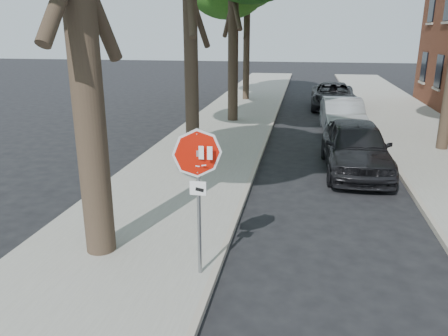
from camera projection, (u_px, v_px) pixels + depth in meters
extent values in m
plane|color=black|center=(239.00, 282.00, 7.64)|extent=(120.00, 120.00, 0.00)
cube|color=gray|center=(223.00, 130.00, 19.32)|extent=(4.00, 55.00, 0.12)
cube|color=gray|center=(427.00, 138.00, 17.86)|extent=(4.00, 55.00, 0.12)
cube|color=#9E9384|center=(270.00, 131.00, 18.96)|extent=(0.12, 55.00, 0.13)
cube|color=#9E9384|center=(375.00, 135.00, 18.21)|extent=(0.12, 55.00, 0.13)
cylinder|color=gray|center=(199.00, 204.00, 7.33)|extent=(0.06, 0.06, 2.60)
cube|color=#99999E|center=(197.00, 153.00, 7.04)|extent=(0.05, 0.06, 0.10)
cylinder|color=#99999E|center=(197.00, 153.00, 7.03)|extent=(0.76, 0.32, 0.82)
cylinder|color=white|center=(197.00, 153.00, 7.02)|extent=(0.76, 0.32, 0.82)
cylinder|color=red|center=(197.00, 153.00, 7.02)|extent=(0.68, 0.29, 0.74)
cube|color=white|center=(184.00, 152.00, 7.04)|extent=(0.08, 0.00, 0.22)
cube|color=white|center=(193.00, 152.00, 7.01)|extent=(0.08, 0.00, 0.22)
cube|color=white|center=(201.00, 153.00, 6.99)|extent=(0.08, 0.00, 0.22)
cube|color=white|center=(210.00, 153.00, 6.96)|extent=(0.08, 0.00, 0.22)
cube|color=silver|center=(191.00, 165.00, 7.08)|extent=(0.08, 0.00, 0.03)
cube|color=silver|center=(197.00, 166.00, 7.07)|extent=(0.08, 0.00, 0.03)
cube|color=silver|center=(204.00, 165.00, 7.04)|extent=(0.08, 0.00, 0.03)
cube|color=white|center=(198.00, 188.00, 7.21)|extent=(0.28, 0.02, 0.24)
cube|color=black|center=(200.00, 190.00, 7.20)|extent=(0.15, 0.00, 0.08)
cylinder|color=black|center=(190.00, 8.00, 13.21)|extent=(0.44, 0.44, 9.50)
cylinder|color=black|center=(233.00, 10.00, 19.67)|extent=(0.48, 0.48, 10.00)
cylinder|color=black|center=(247.00, 25.00, 26.44)|extent=(0.40, 0.40, 9.00)
imported|color=black|center=(356.00, 147.00, 13.47)|extent=(2.03, 4.78, 1.61)
imported|color=#ADAFB6|center=(342.00, 117.00, 18.52)|extent=(1.80, 4.63, 1.50)
imported|color=black|center=(333.00, 96.00, 24.73)|extent=(2.48, 5.27, 1.46)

